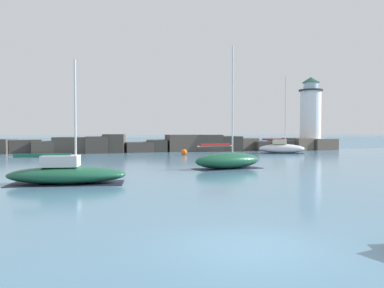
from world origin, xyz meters
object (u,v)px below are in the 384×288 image
at_px(sailboat_moored_1, 228,160).
at_px(sailboat_moored_4, 281,148).
at_px(sailboat_moored_2, 66,174).
at_px(lighthouse, 310,119).
at_px(mooring_buoy_far_side, 184,152).

bearing_deg(sailboat_moored_1, sailboat_moored_4, 52.63).
distance_m(sailboat_moored_2, sailboat_moored_4, 35.18).
height_order(lighthouse, mooring_buoy_far_side, lighthouse).
bearing_deg(lighthouse, sailboat_moored_1, -130.89).
bearing_deg(sailboat_moored_1, lighthouse, 49.11).
bearing_deg(lighthouse, sailboat_moored_2, -136.76).
bearing_deg(lighthouse, mooring_buoy_far_side, -157.15).
relative_size(sailboat_moored_1, sailboat_moored_4, 0.95).
height_order(sailboat_moored_4, mooring_buoy_far_side, sailboat_moored_4).
height_order(sailboat_moored_2, mooring_buoy_far_side, sailboat_moored_2).
height_order(lighthouse, sailboat_moored_1, lighthouse).
relative_size(sailboat_moored_1, mooring_buoy_far_side, 10.15).
relative_size(lighthouse, mooring_buoy_far_side, 12.24).
bearing_deg(mooring_buoy_far_side, sailboat_moored_2, -116.96).
bearing_deg(sailboat_moored_4, lighthouse, 43.15).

